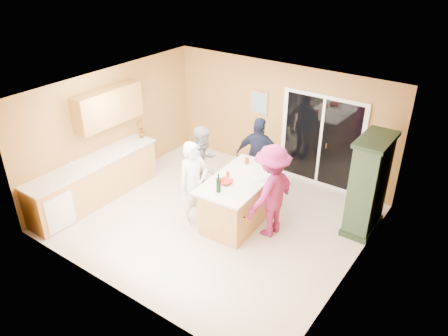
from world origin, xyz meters
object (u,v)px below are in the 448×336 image
Objects in this scene: woman_white at (194,184)px; woman_navy at (259,157)px; kitchen_island at (240,201)px; woman_grey at (204,164)px; green_hutch at (368,186)px; woman_magenta at (271,191)px.

woman_navy is (0.42, 1.67, 0.01)m from woman_white.
kitchen_island is 1.16m from woman_grey.
kitchen_island is 1.09× the size of woman_navy.
woman_navy is at bearing -179.25° from green_hutch.
woman_magenta is at bearing -104.09° from woman_grey.
woman_grey is (-0.36, 0.76, -0.02)m from woman_white.
woman_magenta reaches higher than woman_navy.
green_hutch is at bearing 137.31° from woman_magenta.
woman_white is at bearing 61.70° from woman_navy.
woman_magenta is (1.37, 0.53, 0.05)m from woman_white.
kitchen_island is 1.26m from woman_navy.
green_hutch reaches higher than woman_magenta.
woman_grey is at bearing -163.28° from green_hutch.
green_hutch reaches higher than woman_grey.
green_hutch reaches higher than kitchen_island.
woman_magenta is (0.67, 0.02, 0.45)m from kitchen_island.
green_hutch is (2.05, 1.19, 0.48)m from kitchen_island.
woman_navy reaches higher than woman_white.
woman_magenta reaches higher than woman_white.
woman_magenta is at bearing 115.82° from woman_navy.
woman_white is at bearing -61.59° from woman_magenta.
woman_magenta reaches higher than woman_grey.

